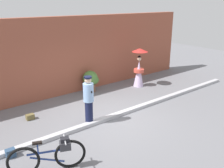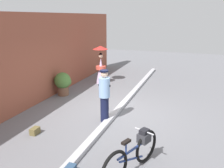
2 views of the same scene
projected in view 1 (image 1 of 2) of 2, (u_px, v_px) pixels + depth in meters
The scene contains 9 objects.
ground_plane at pixel (108, 119), 8.70m from camera, with size 30.00×30.00×0.00m, color slate.
building_wall at pixel (61, 57), 10.63m from camera, with size 14.00×0.40×3.34m, color brown.
sidewalk_curb at pixel (108, 118), 8.68m from camera, with size 14.00×0.20×0.12m, color #B2B2B7.
bicycle_near_officer at pixel (50, 155), 5.94m from camera, with size 1.75×0.76×0.85m.
person_officer at pixel (89, 99), 8.12m from camera, with size 0.34×0.38×1.66m.
person_with_parasol at pixel (139, 68), 11.82m from camera, with size 0.75×0.75×1.83m.
potted_plant_by_door at pixel (91, 80), 11.19m from camera, with size 0.70×0.68×0.97m.
backpack_on_pavement at pixel (11, 153), 6.57m from camera, with size 0.24×0.18×0.23m.
backpack_spare at pixel (30, 117), 8.67m from camera, with size 0.27×0.18×0.19m.
Camera 1 is at (-4.73, -6.27, 3.94)m, focal length 39.99 mm.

